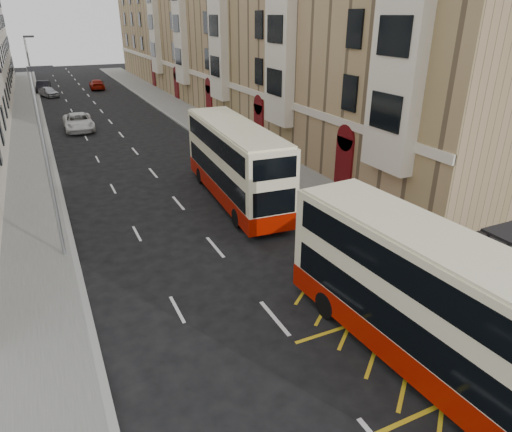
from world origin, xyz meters
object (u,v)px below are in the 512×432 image
car_silver (49,92)px  pedestrian_mid (489,280)px  double_decker_front (433,306)px  car_red (97,84)px  double_decker_rear (235,163)px  pedestrian_far (438,268)px  street_lamp_far (32,75)px  car_dark (43,87)px  street_lamp_near (47,157)px  white_van (79,122)px

car_silver → pedestrian_mid: bearing=-96.9°
double_decker_front → car_red: double_decker_front is taller
double_decker_rear → pedestrian_far: bearing=-71.3°
street_lamp_far → car_red: (8.21, 21.08, -3.95)m
double_decker_front → car_dark: double_decker_front is taller
street_lamp_near → pedestrian_far: (12.77, -9.16, -3.55)m
pedestrian_mid → white_van: size_ratio=0.31×
pedestrian_mid → car_dark: pedestrian_mid is taller
double_decker_front → double_decker_rear: double_decker_rear is taller
double_decker_rear → car_red: bearing=95.4°
double_decker_rear → car_red: double_decker_rear is taller
street_lamp_far → double_decker_rear: bearing=-70.5°
pedestrian_far → car_silver: size_ratio=0.49×
street_lamp_near → car_red: size_ratio=1.68×
double_decker_front → car_dark: size_ratio=2.42×
double_decker_rear → car_red: (-1.32, 48.04, -1.57)m
street_lamp_far → pedestrian_far: street_lamp_far is taller
street_lamp_far → white_van: (3.18, -4.53, -3.88)m
double_decker_rear → white_van: bearing=109.7°
pedestrian_far → white_van: 35.94m
car_silver → car_red: bearing=12.9°
street_lamp_near → white_van: street_lamp_near is taller
street_lamp_near → double_decker_front: street_lamp_near is taller
white_van → double_decker_front: bearing=-79.6°
street_lamp_far → double_decker_front: 43.18m
double_decker_front → car_dark: (-8.24, 63.66, -1.46)m
white_van → car_red: (5.03, 25.60, -0.07)m
car_silver → white_van: bearing=-104.8°
car_dark → double_decker_rear: bearing=-72.4°
car_dark → car_silver: bearing=-76.8°
double_decker_front → car_silver: double_decker_front is taller
double_decker_rear → pedestrian_mid: size_ratio=6.60×
car_dark → street_lamp_near: bearing=-83.5°
double_decker_front → double_decker_rear: bearing=85.9°
pedestrian_mid → white_van: pedestrian_mid is taller
pedestrian_mid → car_silver: size_ratio=0.44×
double_decker_rear → car_dark: size_ratio=2.48×
double_decker_rear → street_lamp_near: bearing=-158.5°
pedestrian_mid → car_silver: bearing=105.0°
white_van → street_lamp_far: bearing=126.1°
street_lamp_near → car_silver: size_ratio=2.07×
white_van → street_lamp_near: bearing=-96.1°
white_van → car_red: white_van is taller
street_lamp_far → car_red: bearing=68.7°
pedestrian_mid → car_red: (-5.69, 61.59, -0.31)m
street_lamp_near → white_van: size_ratio=1.47×
street_lamp_far → car_dark: 21.96m
car_dark → car_red: car_dark is taller
double_decker_front → pedestrian_mid: 4.92m
pedestrian_far → double_decker_front: bearing=64.3°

